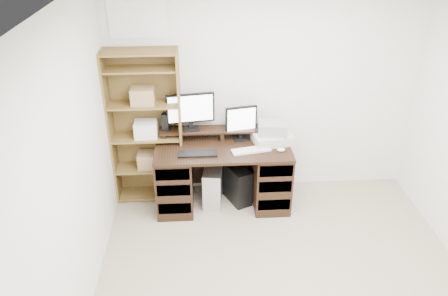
{
  "coord_description": "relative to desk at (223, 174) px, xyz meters",
  "views": [
    {
      "loc": [
        -0.75,
        -2.59,
        3.08
      ],
      "look_at": [
        -0.5,
        1.43,
        0.85
      ],
      "focal_mm": 35.0,
      "sensor_mm": 36.0,
      "label": 1
    }
  ],
  "objects": [
    {
      "name": "riser_shelf",
      "position": [
        -0.0,
        0.21,
        0.45
      ],
      "size": [
        1.4,
        0.22,
        0.12
      ],
      "color": "black",
      "rests_on": "desk"
    },
    {
      "name": "keyboard_black",
      "position": [
        -0.28,
        -0.16,
        0.37
      ],
      "size": [
        0.42,
        0.14,
        0.02
      ],
      "primitive_type": "cube",
      "rotation": [
        0.0,
        0.0,
        -0.0
      ],
      "color": "black",
      "rests_on": "desk"
    },
    {
      "name": "monitor_small",
      "position": [
        0.22,
        0.18,
        0.58
      ],
      "size": [
        0.36,
        0.16,
        0.39
      ],
      "rotation": [
        0.0,
        0.0,
        0.19
      ],
      "color": "black",
      "rests_on": "desk"
    },
    {
      "name": "keyboard_white",
      "position": [
        0.3,
        -0.12,
        0.37
      ],
      "size": [
        0.44,
        0.22,
        0.02
      ],
      "primitive_type": "cube",
      "rotation": [
        0.0,
        0.0,
        0.22
      ],
      "color": "silver",
      "rests_on": "desk"
    },
    {
      "name": "tower_black",
      "position": [
        0.16,
        0.06,
        -0.17
      ],
      "size": [
        0.36,
        0.49,
        0.45
      ],
      "rotation": [
        0.0,
        0.0,
        0.43
      ],
      "color": "black",
      "rests_on": "ground"
    },
    {
      "name": "speaker",
      "position": [
        -0.63,
        0.21,
        0.58
      ],
      "size": [
        0.1,
        0.1,
        0.2
      ],
      "primitive_type": "cube",
      "rotation": [
        0.0,
        0.0,
        -0.29
      ],
      "color": "black",
      "rests_on": "riser_shelf"
    },
    {
      "name": "tower_silver",
      "position": [
        -0.11,
        0.04,
        -0.16
      ],
      "size": [
        0.26,
        0.48,
        0.46
      ],
      "primitive_type": "cube",
      "rotation": [
        0.0,
        0.0,
        -0.12
      ],
      "color": "silver",
      "rests_on": "ground"
    },
    {
      "name": "mouse",
      "position": [
        0.63,
        -0.14,
        0.38
      ],
      "size": [
        0.09,
        0.06,
        0.04
      ],
      "primitive_type": "ellipsoid",
      "rotation": [
        0.0,
        0.0,
        -0.04
      ],
      "color": "white",
      "rests_on": "desk"
    },
    {
      "name": "printer",
      "position": [
        0.56,
        0.07,
        0.41
      ],
      "size": [
        0.48,
        0.39,
        0.11
      ],
      "primitive_type": "cube",
      "rotation": [
        0.0,
        0.0,
        0.19
      ],
      "color": "beige",
      "rests_on": "desk"
    },
    {
      "name": "monitor_wide",
      "position": [
        -0.35,
        0.23,
        0.72
      ],
      "size": [
        0.53,
        0.16,
        0.42
      ],
      "rotation": [
        0.0,
        0.0,
        0.14
      ],
      "color": "black",
      "rests_on": "riser_shelf"
    },
    {
      "name": "room",
      "position": [
        0.5,
        -1.64,
        0.86
      ],
      "size": [
        3.54,
        4.04,
        2.54
      ],
      "color": "tan",
      "rests_on": "ground"
    },
    {
      "name": "basket",
      "position": [
        0.56,
        0.07,
        0.53
      ],
      "size": [
        0.34,
        0.27,
        0.14
      ],
      "primitive_type": "cube",
      "rotation": [
        0.0,
        0.0,
        -0.14
      ],
      "color": "gray",
      "rests_on": "printer"
    },
    {
      "name": "desk",
      "position": [
        0.0,
        0.0,
        0.0
      ],
      "size": [
        1.5,
        0.7,
        0.75
      ],
      "color": "black",
      "rests_on": "ground"
    },
    {
      "name": "bookshelf",
      "position": [
        -0.85,
        0.21,
        0.53
      ],
      "size": [
        0.8,
        0.3,
        1.8
      ],
      "color": "brown",
      "rests_on": "ground"
    }
  ]
}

